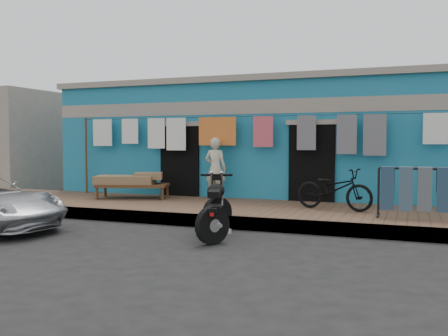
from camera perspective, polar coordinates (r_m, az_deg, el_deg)
ground at (r=8.40m, az=-4.94°, el=-8.53°), size 80.00×80.00×0.00m
sidewalk at (r=11.12m, az=1.85°, el=-5.03°), size 28.00×3.00×0.25m
curb at (r=9.77m, az=-0.95°, el=-6.14°), size 28.00×0.10×0.25m
building at (r=14.83m, az=6.91°, el=3.01°), size 12.20×5.20×3.36m
clothesline at (r=12.32m, az=2.04°, el=3.68°), size 10.06×0.06×2.10m
seated_person at (r=12.41m, az=-0.99°, el=-0.05°), size 0.57×0.39×1.54m
bicycle at (r=10.73m, az=12.47°, el=-1.83°), size 1.75×0.98×1.07m
motorcycle at (r=8.83m, az=-1.03°, el=-4.39°), size 1.59×2.03×1.08m
charpoy at (r=12.83m, az=-10.37°, el=-2.04°), size 2.35×1.92×0.62m
jeans_rack at (r=10.00m, az=22.87°, el=-2.58°), size 2.08×0.47×0.99m
litter_a at (r=9.45m, az=-1.42°, el=-6.97°), size 0.20×0.16×0.09m
litter_b at (r=9.19m, az=0.17°, el=-7.25°), size 0.21×0.22×0.09m
litter_c at (r=9.15m, az=-2.56°, el=-7.34°), size 0.22×0.23×0.07m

